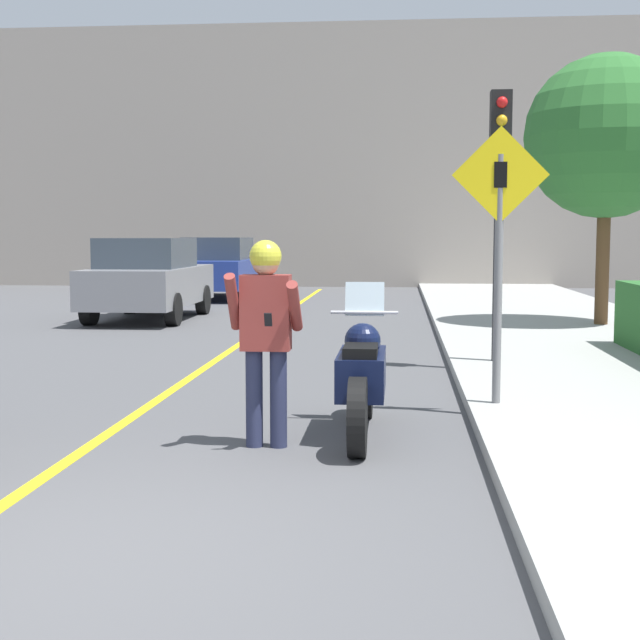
{
  "coord_description": "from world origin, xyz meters",
  "views": [
    {
      "loc": [
        1.93,
        -4.58,
        1.73
      ],
      "look_at": [
        1.24,
        3.23,
        0.99
      ],
      "focal_mm": 50.0,
      "sensor_mm": 36.0,
      "label": 1
    }
  ],
  "objects_px": {
    "crossing_sign": "(499,238)",
    "traffic_light": "(500,173)",
    "street_tree": "(606,137)",
    "parked_car_grey": "(149,278)",
    "parked_car_blue": "(219,268)",
    "motorcycle": "(362,377)",
    "person_biker": "(266,322)"
  },
  "relations": [
    {
      "from": "crossing_sign",
      "to": "street_tree",
      "type": "relative_size",
      "value": 0.54
    },
    {
      "from": "motorcycle",
      "to": "street_tree",
      "type": "distance_m",
      "value": 10.11
    },
    {
      "from": "motorcycle",
      "to": "parked_car_grey",
      "type": "relative_size",
      "value": 0.52
    },
    {
      "from": "crossing_sign",
      "to": "parked_car_blue",
      "type": "distance_m",
      "value": 16.64
    },
    {
      "from": "parked_car_blue",
      "to": "crossing_sign",
      "type": "bearing_deg",
      "value": -69.39
    },
    {
      "from": "traffic_light",
      "to": "motorcycle",
      "type": "bearing_deg",
      "value": -112.19
    },
    {
      "from": "traffic_light",
      "to": "street_tree",
      "type": "xyz_separation_m",
      "value": [
        2.4,
        4.98,
        0.96
      ]
    },
    {
      "from": "crossing_sign",
      "to": "traffic_light",
      "type": "distance_m",
      "value": 3.05
    },
    {
      "from": "person_biker",
      "to": "street_tree",
      "type": "distance_m",
      "value": 10.74
    },
    {
      "from": "motorcycle",
      "to": "crossing_sign",
      "type": "bearing_deg",
      "value": 36.17
    },
    {
      "from": "crossing_sign",
      "to": "street_tree",
      "type": "bearing_deg",
      "value": 71.02
    },
    {
      "from": "person_biker",
      "to": "crossing_sign",
      "type": "relative_size",
      "value": 0.65
    },
    {
      "from": "crossing_sign",
      "to": "street_tree",
      "type": "height_order",
      "value": "street_tree"
    },
    {
      "from": "parked_car_blue",
      "to": "traffic_light",
      "type": "bearing_deg",
      "value": -63.99
    },
    {
      "from": "person_biker",
      "to": "crossing_sign",
      "type": "bearing_deg",
      "value": 35.25
    },
    {
      "from": "person_biker",
      "to": "crossing_sign",
      "type": "distance_m",
      "value": 2.55
    },
    {
      "from": "traffic_light",
      "to": "parked_car_grey",
      "type": "relative_size",
      "value": 0.81
    },
    {
      "from": "parked_car_grey",
      "to": "parked_car_blue",
      "type": "xyz_separation_m",
      "value": [
        0.22,
        6.16,
        0.0
      ]
    },
    {
      "from": "motorcycle",
      "to": "parked_car_grey",
      "type": "height_order",
      "value": "parked_car_grey"
    },
    {
      "from": "person_biker",
      "to": "traffic_light",
      "type": "relative_size",
      "value": 0.5
    },
    {
      "from": "crossing_sign",
      "to": "parked_car_blue",
      "type": "xyz_separation_m",
      "value": [
        -5.85,
        15.56,
        -0.85
      ]
    },
    {
      "from": "crossing_sign",
      "to": "traffic_light",
      "type": "bearing_deg",
      "value": 83.87
    },
    {
      "from": "person_biker",
      "to": "parked_car_grey",
      "type": "distance_m",
      "value": 11.55
    },
    {
      "from": "parked_car_blue",
      "to": "parked_car_grey",
      "type": "bearing_deg",
      "value": -92.04
    },
    {
      "from": "parked_car_grey",
      "to": "crossing_sign",
      "type": "bearing_deg",
      "value": -57.13
    },
    {
      "from": "street_tree",
      "to": "parked_car_blue",
      "type": "bearing_deg",
      "value": 138.23
    },
    {
      "from": "parked_car_grey",
      "to": "parked_car_blue",
      "type": "relative_size",
      "value": 1.0
    },
    {
      "from": "street_tree",
      "to": "crossing_sign",
      "type": "bearing_deg",
      "value": -108.98
    },
    {
      "from": "motorcycle",
      "to": "person_biker",
      "type": "bearing_deg",
      "value": -146.31
    },
    {
      "from": "traffic_light",
      "to": "parked_car_grey",
      "type": "distance_m",
      "value": 9.24
    },
    {
      "from": "motorcycle",
      "to": "traffic_light",
      "type": "bearing_deg",
      "value": 67.81
    },
    {
      "from": "traffic_light",
      "to": "parked_car_grey",
      "type": "xyz_separation_m",
      "value": [
        -6.38,
        6.47,
        -1.65
      ]
    }
  ]
}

